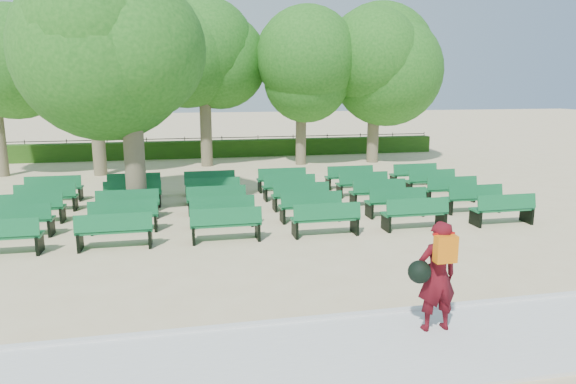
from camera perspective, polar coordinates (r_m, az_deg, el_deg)
name	(u,v)px	position (r m, az deg, el deg)	size (l,w,h in m)	color
ground	(230,226)	(14.42, -6.51, -3.73)	(120.00, 120.00, 0.00)	#CFB889
paving	(281,362)	(7.59, -0.82, -18.39)	(30.00, 2.20, 0.06)	silver
curb	(267,324)	(8.58, -2.35, -14.47)	(30.00, 0.12, 0.10)	silver
hedge	(204,149)	(28.07, -9.31, 4.73)	(26.00, 0.70, 0.90)	#254D13
fence	(204,156)	(28.53, -9.32, 3.93)	(26.00, 0.10, 1.02)	black
tree_line	(209,169)	(24.18, -8.81, 2.54)	(21.80, 6.80, 7.04)	#27681C
bench_array	(259,209)	(15.91, -3.29, -1.85)	(1.77, 0.57, 1.11)	#105D2F
tree_among	(128,58)	(15.58, -17.32, 14.01)	(5.17, 5.17, 6.93)	brown
person	(436,275)	(8.34, 16.12, -8.83)	(0.83, 0.50, 1.77)	#4B0A12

